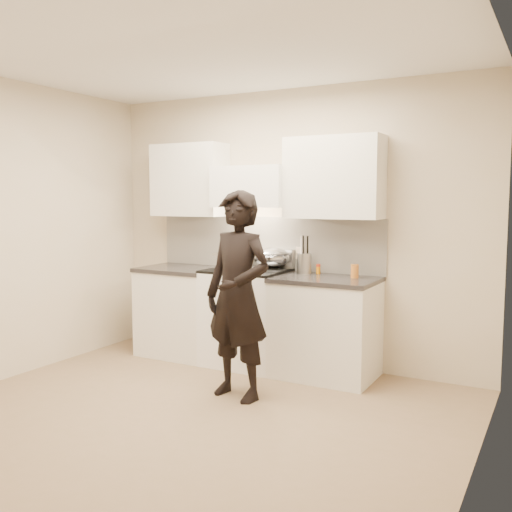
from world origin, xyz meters
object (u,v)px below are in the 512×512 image
(wok, at_px, (272,257))
(person, at_px, (238,295))
(stove, at_px, (247,317))
(utensil_crock, at_px, (304,262))
(counter_right, at_px, (326,327))

(wok, relative_size, person, 0.27)
(stove, relative_size, person, 0.56)
(utensil_crock, height_order, person, person)
(counter_right, relative_size, utensil_crock, 2.54)
(wok, bearing_deg, counter_right, -12.91)
(wok, height_order, utensil_crock, utensil_crock)
(utensil_crock, distance_m, person, 1.05)
(stove, xyz_separation_m, wok, (0.20, 0.14, 0.59))
(stove, bearing_deg, person, -64.85)
(utensil_crock, relative_size, person, 0.21)
(counter_right, distance_m, wok, 0.88)
(wok, height_order, person, person)
(stove, relative_size, counter_right, 1.04)
(wok, xyz_separation_m, utensil_crock, (0.34, 0.02, -0.03))
(person, bearing_deg, counter_right, 73.49)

